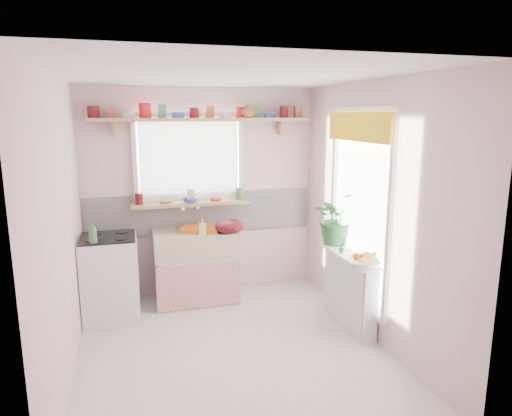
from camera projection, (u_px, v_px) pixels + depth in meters
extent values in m
plane|color=silver|center=(233.00, 350.00, 4.29)|extent=(3.20, 3.20, 0.00)
plane|color=white|center=(230.00, 75.00, 3.79)|extent=(3.20, 3.20, 0.00)
plane|color=beige|center=(202.00, 192.00, 5.55)|extent=(2.80, 0.00, 2.80)
plane|color=beige|center=(295.00, 284.00, 2.53)|extent=(2.80, 0.00, 2.80)
plane|color=beige|center=(62.00, 232.00, 3.67)|extent=(0.00, 3.20, 3.20)
plane|color=beige|center=(372.00, 212.00, 4.42)|extent=(0.00, 3.20, 3.20)
cube|color=white|center=(203.00, 212.00, 5.59)|extent=(2.74, 0.03, 0.50)
cube|color=#C37E8D|center=(203.00, 228.00, 5.62)|extent=(2.74, 0.02, 0.12)
cube|color=white|center=(189.00, 160.00, 5.42)|extent=(1.20, 0.01, 1.00)
cube|color=white|center=(190.00, 160.00, 5.36)|extent=(1.15, 0.02, 0.95)
cube|color=white|center=(361.00, 208.00, 4.60)|extent=(0.01, 1.10, 1.90)
cube|color=yellow|center=(358.00, 127.00, 4.42)|extent=(0.03, 1.20, 0.28)
cube|color=white|center=(196.00, 277.00, 5.42)|extent=(0.85, 0.55, 0.55)
cube|color=#E94644|center=(199.00, 286.00, 5.16)|extent=(0.95, 0.02, 0.53)
cube|color=beige|center=(195.00, 243.00, 5.34)|extent=(0.95, 0.55, 0.30)
cylinder|color=silver|center=(191.00, 206.00, 5.49)|extent=(0.03, 0.22, 0.03)
cube|color=white|center=(111.00, 278.00, 4.90)|extent=(0.58, 0.58, 0.90)
cube|color=black|center=(108.00, 237.00, 4.81)|extent=(0.56, 0.56, 0.02)
cylinder|color=black|center=(93.00, 241.00, 4.63)|extent=(0.14, 0.14, 0.01)
cylinder|color=black|center=(121.00, 239.00, 4.71)|extent=(0.14, 0.14, 0.01)
cylinder|color=black|center=(94.00, 234.00, 4.90)|extent=(0.14, 0.14, 0.01)
cylinder|color=black|center=(122.00, 232.00, 4.97)|extent=(0.14, 0.14, 0.01)
cube|color=white|center=(349.00, 291.00, 4.75)|extent=(0.15, 0.90, 0.75)
cube|color=white|center=(348.00, 256.00, 4.67)|extent=(0.22, 0.95, 0.03)
cube|color=tan|center=(191.00, 203.00, 5.42)|extent=(1.40, 0.22, 0.04)
cube|color=tan|center=(202.00, 120.00, 5.25)|extent=(2.52, 0.24, 0.04)
cylinder|color=#590F14|center=(93.00, 112.00, 4.92)|extent=(0.11, 0.11, 0.12)
cylinder|color=#A55133|center=(111.00, 112.00, 4.97)|extent=(0.11, 0.11, 0.12)
cylinder|color=silver|center=(128.00, 115.00, 5.02)|extent=(0.11, 0.11, 0.06)
cylinder|color=red|center=(145.00, 112.00, 5.07)|extent=(0.11, 0.11, 0.12)
cylinder|color=#3F7F4C|center=(162.00, 112.00, 5.11)|extent=(0.11, 0.11, 0.12)
cylinder|color=#3359A5|center=(178.00, 115.00, 5.17)|extent=(0.11, 0.11, 0.06)
cylinder|color=#590F14|center=(194.00, 112.00, 5.21)|extent=(0.11, 0.11, 0.12)
cylinder|color=#A55133|center=(210.00, 112.00, 5.26)|extent=(0.11, 0.11, 0.12)
cylinder|color=silver|center=(225.00, 115.00, 5.31)|extent=(0.11, 0.11, 0.06)
cylinder|color=red|center=(240.00, 113.00, 5.36)|extent=(0.11, 0.11, 0.12)
cylinder|color=#3F7F4C|center=(255.00, 113.00, 5.41)|extent=(0.11, 0.11, 0.12)
cylinder|color=#3359A5|center=(270.00, 115.00, 5.46)|extent=(0.11, 0.11, 0.06)
cylinder|color=#590F14|center=(284.00, 113.00, 5.50)|extent=(0.11, 0.11, 0.12)
cylinder|color=#A55133|center=(298.00, 113.00, 5.55)|extent=(0.11, 0.11, 0.12)
cylinder|color=#590F14|center=(137.00, 199.00, 5.24)|extent=(0.11, 0.11, 0.12)
cylinder|color=#A55133|center=(165.00, 198.00, 5.32)|extent=(0.11, 0.11, 0.12)
cylinder|color=silver|center=(191.00, 199.00, 5.41)|extent=(0.11, 0.11, 0.06)
cylinder|color=red|center=(217.00, 196.00, 5.49)|extent=(0.11, 0.11, 0.12)
cylinder|color=#3F7F4C|center=(242.00, 194.00, 5.57)|extent=(0.11, 0.11, 0.12)
cube|color=orange|center=(201.00, 228.00, 5.32)|extent=(0.54, 0.47, 0.04)
ellipsoid|color=#520E12|center=(229.00, 226.00, 5.20)|extent=(0.35, 0.35, 0.15)
imported|color=#245C28|center=(336.00, 218.00, 5.00)|extent=(0.64, 0.59, 0.58)
imported|color=silver|center=(363.00, 263.00, 4.27)|extent=(0.37, 0.37, 0.08)
imported|color=#2D6A2A|center=(341.00, 245.00, 4.68)|extent=(0.11, 0.08, 0.18)
imported|color=#D4D860|center=(202.00, 227.00, 5.12)|extent=(0.09, 0.09, 0.18)
imported|color=beige|center=(194.00, 199.00, 5.35)|extent=(0.16, 0.16, 0.10)
imported|color=#3359A7|center=(190.00, 200.00, 5.35)|extent=(0.23, 0.23, 0.06)
imported|color=#985E2F|center=(248.00, 110.00, 5.32)|extent=(0.19, 0.19, 0.17)
imported|color=#3C793F|center=(93.00, 232.00, 4.54)|extent=(0.11, 0.11, 0.22)
sphere|color=orange|center=(363.00, 257.00, 4.25)|extent=(0.08, 0.08, 0.08)
sphere|color=orange|center=(367.00, 256.00, 4.30)|extent=(0.08, 0.08, 0.08)
sphere|color=orange|center=(357.00, 257.00, 4.26)|extent=(0.08, 0.08, 0.08)
cylinder|color=yellow|center=(368.00, 257.00, 4.21)|extent=(0.18, 0.04, 0.10)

